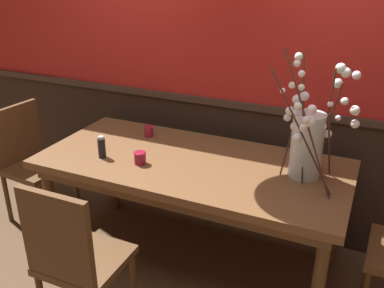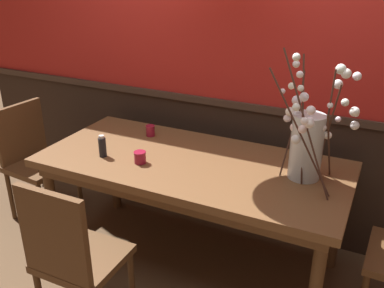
{
  "view_description": "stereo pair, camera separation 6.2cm",
  "coord_description": "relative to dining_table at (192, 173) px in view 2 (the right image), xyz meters",
  "views": [
    {
      "loc": [
        1.0,
        -2.22,
        1.96
      ],
      "look_at": [
        0.0,
        0.0,
        0.89
      ],
      "focal_mm": 40.05,
      "sensor_mm": 36.0,
      "label": 1
    },
    {
      "loc": [
        1.06,
        -2.2,
        1.96
      ],
      "look_at": [
        0.0,
        0.0,
        0.89
      ],
      "focal_mm": 40.05,
      "sensor_mm": 36.0,
      "label": 2
    }
  ],
  "objects": [
    {
      "name": "chair_head_west_end",
      "position": [
        -1.41,
        0.02,
        -0.17
      ],
      "size": [
        0.46,
        0.49,
        0.91
      ],
      "color": "brown",
      "rests_on": "ground"
    },
    {
      "name": "condiment_bottle",
      "position": [
        -0.55,
        -0.19,
        0.15
      ],
      "size": [
        0.05,
        0.05,
        0.15
      ],
      "color": "black",
      "rests_on": "dining_table"
    },
    {
      "name": "candle_holder_nearer_edge",
      "position": [
        -0.45,
        0.24,
        0.13
      ],
      "size": [
        0.07,
        0.07,
        0.08
      ],
      "color": "maroon",
      "rests_on": "dining_table"
    },
    {
      "name": "chair_near_side_left",
      "position": [
        -0.28,
        -0.84,
        -0.15
      ],
      "size": [
        0.42,
        0.41,
        0.97
      ],
      "color": "brown",
      "rests_on": "ground"
    },
    {
      "name": "dining_table",
      "position": [
        0.0,
        0.0,
        0.0
      ],
      "size": [
        1.95,
        0.9,
        0.77
      ],
      "color": "brown",
      "rests_on": "ground"
    },
    {
      "name": "chair_far_side_right",
      "position": [
        0.32,
        0.88,
        -0.16
      ],
      "size": [
        0.46,
        0.47,
        0.92
      ],
      "color": "brown",
      "rests_on": "ground"
    },
    {
      "name": "back_wall",
      "position": [
        0.0,
        0.64,
        0.64
      ],
      "size": [
        4.66,
        0.14,
        2.67
      ],
      "color": "#2D2119",
      "rests_on": "ground"
    },
    {
      "name": "ground_plane",
      "position": [
        0.0,
        0.0,
        -0.69
      ],
      "size": [
        24.0,
        24.0,
        0.0
      ],
      "primitive_type": "plane",
      "color": "brown"
    },
    {
      "name": "candle_holder_nearer_center",
      "position": [
        -0.28,
        -0.17,
        0.12
      ],
      "size": [
        0.08,
        0.08,
        0.08
      ],
      "color": "maroon",
      "rests_on": "dining_table"
    },
    {
      "name": "vase_with_blossoms",
      "position": [
        0.69,
        0.08,
        0.31
      ],
      "size": [
        0.46,
        0.53,
        0.79
      ],
      "color": "silver",
      "rests_on": "dining_table"
    }
  ]
}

